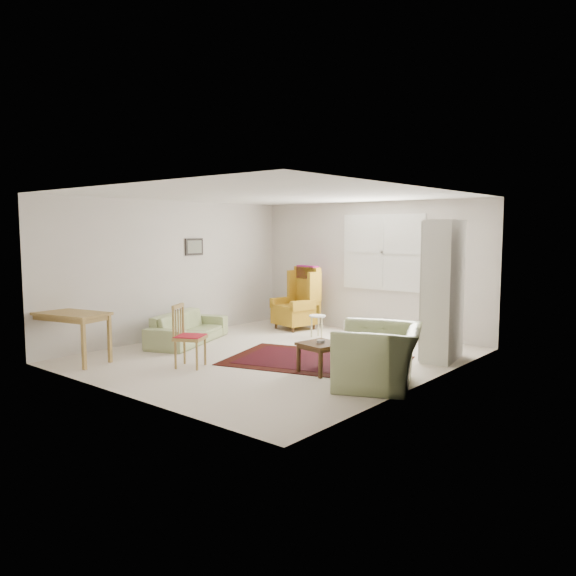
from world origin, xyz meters
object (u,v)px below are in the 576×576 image
Objects in this scene: coffee_table at (321,357)px; cabinet at (443,290)px; stool at (317,326)px; desk at (70,337)px; wingback_chair at (295,298)px; sofa at (188,322)px; armchair at (379,350)px; desk_chair at (190,336)px.

coffee_table is 2.22m from cabinet.
desk is (-1.66, -3.94, 0.17)m from stool.
wingback_chair is 3.46m from coffee_table.
coffee_table is at bearing -114.59° from sofa.
desk is at bearing -90.69° from armchair.
coffee_table is (-0.95, 0.06, -0.25)m from armchair.
coffee_table is 3.77m from desk.
cabinet is (3.97, 1.64, 0.70)m from sofa.
cabinet reaches higher than desk_chair.
cabinet is 2.33× the size of desk_chair.
coffee_table is 0.57× the size of desk_chair.
stool is at bearing -12.65° from wingback_chair.
sofa is at bearing -166.17° from cabinet.
desk is 1.31× the size of desk_chair.
wingback_chair is at bearing 79.33° from desk.
sofa reaches higher than coffee_table.
sofa is 1.98× the size of desk_chair.
desk is 1.88m from desk_chair.
coffee_table reaches higher than stool.
cabinet is 3.83m from desk_chair.
desk is at bearing -112.84° from stool.
stool is at bearing 127.95° from coffee_table.
sofa is at bearing -92.97° from wingback_chair.
armchair is at bearing 23.71° from desk.
desk_chair is (0.80, -3.37, -0.17)m from wingback_chair.
cabinet reaches higher than sofa.
cabinet is at bearing 62.27° from coffee_table.
cabinet is (0.00, 1.87, 0.60)m from armchair.
desk_chair is (-0.04, -2.99, 0.25)m from stool.
stool is (0.84, -0.38, -0.42)m from wingback_chair.
desk_chair reaches higher than stool.
coffee_table is 0.24× the size of cabinet.
sofa is 2.09m from desk.
sofa is at bearing 23.89° from desk_chair.
sofa is 1.53× the size of armchair.
wingback_chair is 3.47m from desk_chair.
desk is at bearing 152.56° from sofa.
cabinet is at bearing -70.21° from desk_chair.
desk reaches higher than coffee_table.
wingback_chair reaches higher than coffee_table.
armchair reaches higher than sofa.
wingback_chair is 1.02m from stool.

